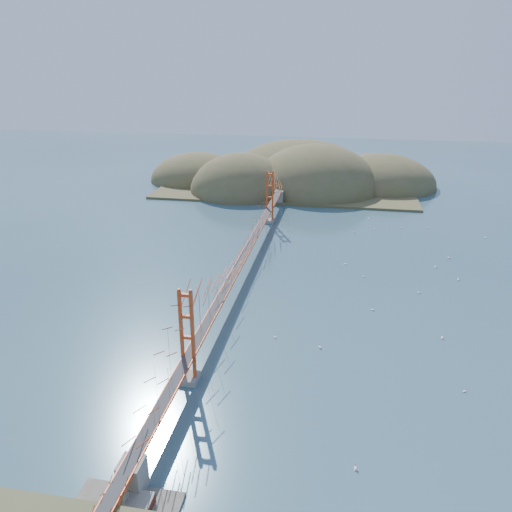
% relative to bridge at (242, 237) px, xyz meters
% --- Properties ---
extents(ground, '(320.00, 320.00, 0.00)m').
position_rel_bridge_xyz_m(ground, '(0.00, -0.18, -7.01)').
color(ground, '#315162').
rests_on(ground, ground).
extents(bridge, '(2.20, 94.40, 12.00)m').
position_rel_bridge_xyz_m(bridge, '(0.00, 0.00, 0.00)').
color(bridge, gray).
rests_on(bridge, ground).
extents(fort, '(3.70, 2.30, 1.75)m').
position_rel_bridge_xyz_m(fort, '(0.40, -47.98, -6.34)').
color(fort, maroon).
rests_on(fort, ground).
extents(far_headlands, '(84.00, 58.00, 25.00)m').
position_rel_bridge_xyz_m(far_headlands, '(2.21, 68.33, -7.01)').
color(far_headlands, brown).
rests_on(far_headlands, ground).
extents(sailboat_3, '(0.49, 0.46, 0.55)m').
position_rel_bridge_xyz_m(sailboat_3, '(18.63, 26.19, -6.88)').
color(sailboat_3, white).
rests_on(sailboat_3, ground).
extents(sailboat_8, '(0.59, 0.56, 0.66)m').
position_rel_bridge_xyz_m(sailboat_8, '(28.89, 30.91, -6.86)').
color(sailboat_8, white).
rests_on(sailboat_8, ground).
extents(sailboat_0, '(0.43, 0.51, 0.58)m').
position_rel_bridge_xyz_m(sailboat_0, '(8.30, -18.94, -6.87)').
color(sailboat_0, white).
rests_on(sailboat_0, ground).
extents(sailboat_14, '(0.49, 0.60, 0.70)m').
position_rel_bridge_xyz_m(sailboat_14, '(32.89, 9.58, -6.85)').
color(sailboat_14, white).
rests_on(sailboat_14, ground).
extents(sailboat_1, '(0.60, 0.60, 0.64)m').
position_rel_bridge_xyz_m(sailboat_1, '(28.76, -1.57, -6.86)').
color(sailboat_1, white).
rests_on(sailboat_1, ground).
extents(sailboat_5, '(0.55, 0.61, 0.69)m').
position_rel_bridge_xyz_m(sailboat_5, '(30.17, -15.20, -6.86)').
color(sailboat_5, white).
rests_on(sailboat_5, ground).
extents(sailboat_10, '(0.45, 0.55, 0.63)m').
position_rel_bridge_xyz_m(sailboat_10, '(18.72, -40.18, -6.86)').
color(sailboat_10, white).
rests_on(sailboat_10, ground).
extents(sailboat_12, '(0.58, 0.54, 0.65)m').
position_rel_bridge_xyz_m(sailboat_12, '(23.07, 28.95, -6.86)').
color(sailboat_12, white).
rests_on(sailboat_12, ground).
extents(sailboat_9, '(0.60, 0.62, 0.69)m').
position_rel_bridge_xyz_m(sailboat_9, '(35.85, 4.75, -6.86)').
color(sailboat_9, white).
rests_on(sailboat_9, ground).
extents(sailboat_4, '(0.67, 0.67, 0.73)m').
position_rel_bridge_xyz_m(sailboat_4, '(35.91, 14.47, -6.85)').
color(sailboat_4, white).
rests_on(sailboat_4, ground).
extents(sailboat_7, '(0.56, 0.55, 0.63)m').
position_rel_bridge_xyz_m(sailboat_7, '(34.48, 32.12, -6.87)').
color(sailboat_7, white).
rests_on(sailboat_7, ground).
extents(sailboat_2, '(0.55, 0.52, 0.62)m').
position_rel_bridge_xyz_m(sailboat_2, '(21.34, -8.76, -6.87)').
color(sailboat_2, white).
rests_on(sailboat_2, ground).
extents(sailboat_17, '(0.62, 0.61, 0.70)m').
position_rel_bridge_xyz_m(sailboat_17, '(45.41, 27.52, -6.85)').
color(sailboat_17, white).
rests_on(sailboat_17, ground).
extents(sailboat_16, '(0.54, 0.54, 0.57)m').
position_rel_bridge_xyz_m(sailboat_16, '(20.29, 3.22, -6.87)').
color(sailboat_16, white).
rests_on(sailboat_16, ground).
extents(sailboat_6, '(0.62, 0.62, 0.67)m').
position_rel_bridge_xyz_m(sailboat_6, '(14.32, -20.40, -6.86)').
color(sailboat_6, white).
rests_on(sailboat_6, ground).
extents(sailboat_13, '(0.54, 0.54, 0.56)m').
position_rel_bridge_xyz_m(sailboat_13, '(30.74, -26.66, -6.87)').
color(sailboat_13, white).
rests_on(sailboat_13, ground).
extents(sailboat_15, '(0.57, 0.64, 0.73)m').
position_rel_bridge_xyz_m(sailboat_15, '(22.05, 36.48, -6.85)').
color(sailboat_15, white).
rests_on(sailboat_15, ground).
extents(sailboat_extra_0, '(0.67, 0.67, 0.71)m').
position_rel_bridge_xyz_m(sailboat_extra_0, '(17.11, 8.08, -6.85)').
color(sailboat_extra_0, white).
rests_on(sailboat_extra_0, ground).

